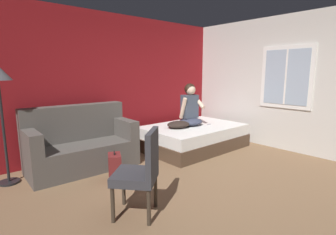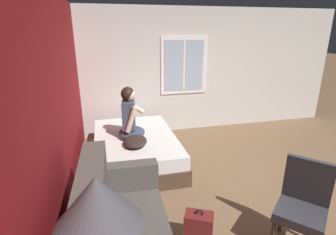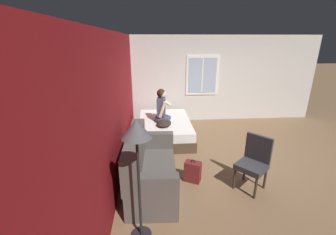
% 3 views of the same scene
% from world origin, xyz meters
% --- Properties ---
extents(ground_plane, '(40.00, 40.00, 0.00)m').
position_xyz_m(ground_plane, '(0.00, 0.00, 0.00)').
color(ground_plane, brown).
extents(wall_back_accent, '(10.06, 0.16, 2.70)m').
position_xyz_m(wall_back_accent, '(0.00, 2.70, 1.35)').
color(wall_back_accent, maroon).
rests_on(wall_back_accent, ground).
extents(wall_side_with_window, '(0.19, 6.65, 2.70)m').
position_xyz_m(wall_side_with_window, '(2.61, 0.01, 1.35)').
color(wall_side_with_window, silver).
rests_on(wall_side_with_window, ground).
extents(bed, '(2.08, 1.41, 0.48)m').
position_xyz_m(bed, '(1.22, 1.68, 0.24)').
color(bed, '#4C3828').
rests_on(bed, ground).
extents(side_chair, '(0.65, 0.65, 0.98)m').
position_xyz_m(side_chair, '(-1.14, 0.24, 0.53)').
color(side_chair, '#382D23').
rests_on(side_chair, ground).
extents(person_seated, '(0.58, 0.52, 0.88)m').
position_xyz_m(person_seated, '(1.18, 1.75, 0.84)').
color(person_seated, '#383D51').
rests_on(person_seated, bed).
extents(backpack, '(0.33, 0.35, 0.46)m').
position_xyz_m(backpack, '(-0.88, 1.26, 0.19)').
color(backpack, maroon).
rests_on(backpack, ground).
extents(throw_pillow, '(0.53, 0.43, 0.14)m').
position_xyz_m(throw_pillow, '(0.82, 1.71, 0.55)').
color(throw_pillow, '#2D231E').
rests_on(throw_pillow, bed).
extents(cell_phone, '(0.16, 0.14, 0.01)m').
position_xyz_m(cell_phone, '(1.53, 1.52, 0.48)').
color(cell_phone, '#B7B7BC').
rests_on(cell_phone, bed).
extents(floor_lamp, '(0.36, 0.36, 1.70)m').
position_xyz_m(floor_lamp, '(-2.10, 2.19, 1.43)').
color(floor_lamp, black).
rests_on(floor_lamp, ground).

